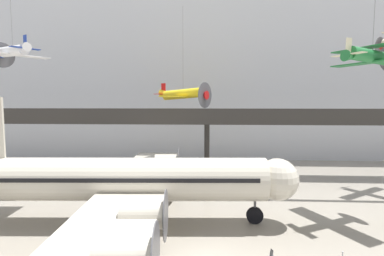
{
  "coord_description": "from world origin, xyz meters",
  "views": [
    {
      "loc": [
        0.17,
        -16.64,
        9.57
      ],
      "look_at": [
        -1.21,
        8.73,
        7.28
      ],
      "focal_mm": 28.0,
      "sensor_mm": 36.0,
      "label": 1
    }
  ],
  "objects": [
    {
      "name": "mezzanine_walkway",
      "position": [
        0.0,
        21.68,
        7.05
      ],
      "size": [
        110.0,
        3.2,
        8.66
      ],
      "color": "#2D2B28",
      "rests_on": "ground"
    },
    {
      "name": "suspended_plane_green_biplane",
      "position": [
        13.43,
        8.74,
        13.21
      ],
      "size": [
        6.5,
        7.33,
        9.75
      ],
      "rotation": [
        0.0,
        0.0,
        0.48
      ],
      "color": "#1E6B33"
    },
    {
      "name": "suspended_plane_yellow_lowwing",
      "position": [
        -3.12,
        22.26,
        10.47
      ],
      "size": [
        7.63,
        8.47,
        12.91
      ],
      "rotation": [
        0.0,
        0.0,
        5.75
      ],
      "color": "yellow"
    },
    {
      "name": "airliner_silver_main",
      "position": [
        -6.37,
        5.79,
        3.47
      ],
      "size": [
        27.61,
        31.34,
        9.87
      ],
      "rotation": [
        0.0,
        0.0,
        0.05
      ],
      "color": "beige",
      "rests_on": "ground"
    },
    {
      "name": "suspended_plane_white_twin",
      "position": [
        -18.92,
        12.1,
        14.41
      ],
      "size": [
        6.13,
        6.68,
        8.78
      ],
      "rotation": [
        0.0,
        0.0,
        2.54
      ],
      "color": "silver"
    },
    {
      "name": "hangar_back_wall",
      "position": [
        0.0,
        33.6,
        13.38
      ],
      "size": [
        140.0,
        3.0,
        26.76
      ],
      "color": "silver",
      "rests_on": "ground"
    }
  ]
}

